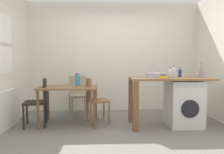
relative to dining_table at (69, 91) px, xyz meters
The scene contains 18 objects.
ground_plane 1.23m from the dining_table, 28.49° to the right, with size 5.46×5.46×0.00m, color slate.
wall_back 1.71m from the dining_table, 53.72° to the left, with size 4.60×0.10×2.70m, color silver.
radiator 1.16m from the dining_table, 169.78° to the right, with size 0.10×0.80×0.70m, color white.
dining_table is the anchor object (origin of this frame).
chair_person_seat 0.57m from the dining_table, behind, with size 0.47×0.47×0.90m.
chair_opposite 0.50m from the dining_table, ahead, with size 0.50×0.50×0.90m.
chair_spare_by_wall 0.79m from the dining_table, 84.26° to the left, with size 0.50×0.50×0.90m.
kitchen_counter 1.73m from the dining_table, ahead, with size 1.50×0.68×0.92m.
washing_machine 2.20m from the dining_table, ahead, with size 0.60×0.61×0.86m.
sink_basin 1.70m from the dining_table, ahead, with size 0.38×0.38×0.09m, color #9EA0A5.
tap 1.71m from the dining_table, ahead, with size 0.02×0.02×0.28m, color #B2B2B7.
bottle_tall_green 1.97m from the dining_table, ahead, with size 0.08×0.08×0.19m.
bottle_squat_brown 2.07m from the dining_table, ahead, with size 0.08×0.08×0.22m.
bottle_clear_small 2.20m from the dining_table, ahead, with size 0.06×0.06×0.19m.
mixing_bowl 1.80m from the dining_table, 12.26° to the right, with size 0.17×0.17×0.05m.
utensil_crock 2.58m from the dining_table, ahead, with size 0.11×0.11×0.30m.
vase 0.29m from the dining_table, 33.69° to the left, with size 0.09×0.09×0.26m, color teal.
scissors 1.91m from the dining_table, ahead, with size 0.15×0.06×0.01m.
Camera 1 is at (-0.25, -3.51, 1.18)m, focal length 33.17 mm.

